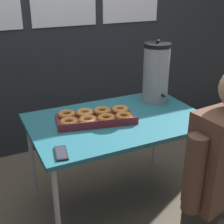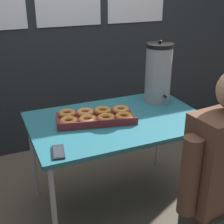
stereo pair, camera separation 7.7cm
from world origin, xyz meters
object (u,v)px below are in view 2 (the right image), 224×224
(donut_box, at_px, (96,117))
(cell_phone, at_px, (58,152))
(coffee_urn, at_px, (158,73))
(person_seated, at_px, (223,183))

(donut_box, bearing_deg, cell_phone, -124.02)
(coffee_urn, bearing_deg, cell_phone, -152.65)
(donut_box, distance_m, person_seated, 0.89)
(person_seated, bearing_deg, coffee_urn, -103.16)
(cell_phone, distance_m, person_seated, 0.91)
(cell_phone, bearing_deg, coffee_urn, 38.12)
(coffee_urn, distance_m, person_seated, 0.97)
(donut_box, bearing_deg, coffee_urn, 26.44)
(coffee_urn, relative_size, person_seated, 0.39)
(cell_phone, xyz_separation_m, person_seated, (0.78, -0.43, -0.14))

